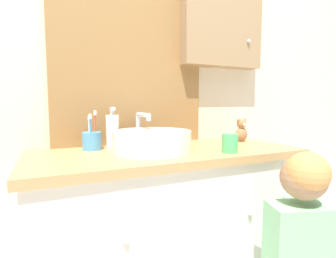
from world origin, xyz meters
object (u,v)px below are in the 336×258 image
(teddy_bear, at_px, (241,131))
(drinking_cup, at_px, (230,143))
(soap_dispenser, at_px, (112,131))
(sink_basin, at_px, (152,140))
(toothbrush_holder, at_px, (92,140))

(teddy_bear, relative_size, drinking_cup, 1.58)
(soap_dispenser, bearing_deg, sink_basin, -48.65)
(toothbrush_holder, distance_m, teddy_bear, 0.80)
(toothbrush_holder, distance_m, soap_dispenser, 0.10)
(sink_basin, xyz_separation_m, teddy_bear, (0.56, 0.08, 0.01))
(sink_basin, relative_size, teddy_bear, 3.09)
(toothbrush_holder, height_order, teddy_bear, toothbrush_holder)
(toothbrush_holder, bearing_deg, sink_basin, -31.55)
(sink_basin, height_order, drinking_cup, sink_basin)
(sink_basin, distance_m, toothbrush_holder, 0.28)
(teddy_bear, xyz_separation_m, drinking_cup, (-0.27, -0.25, -0.02))
(sink_basin, height_order, teddy_bear, sink_basin)
(teddy_bear, bearing_deg, toothbrush_holder, 175.46)
(sink_basin, bearing_deg, soap_dispenser, 131.35)
(teddy_bear, bearing_deg, drinking_cup, -137.27)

